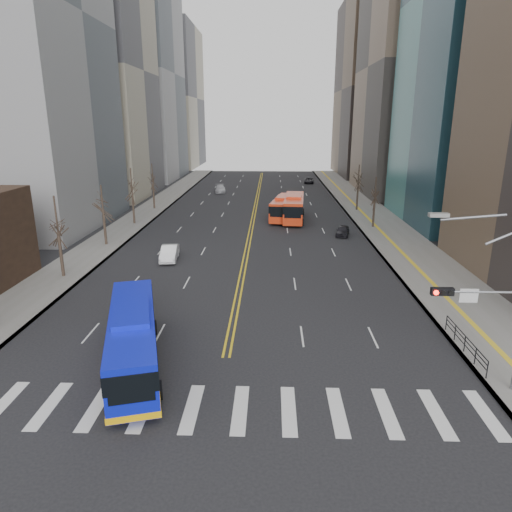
# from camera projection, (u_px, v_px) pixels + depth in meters

# --- Properties ---
(ground) EXTENTS (220.00, 220.00, 0.00)m
(ground) POSITION_uv_depth(u_px,v_px,m) (216.00, 409.00, 22.26)
(ground) COLOR black
(sidewalk_right) EXTENTS (7.00, 130.00, 0.15)m
(sidewalk_right) POSITION_uv_depth(u_px,v_px,m) (376.00, 219.00, 64.78)
(sidewalk_right) COLOR slate
(sidewalk_right) RESTS_ON ground
(sidewalk_left) EXTENTS (5.00, 130.00, 0.15)m
(sidewalk_left) POSITION_uv_depth(u_px,v_px,m) (139.00, 218.00, 65.89)
(sidewalk_left) COLOR slate
(sidewalk_left) RESTS_ON ground
(crosswalk) EXTENTS (26.70, 4.00, 0.01)m
(crosswalk) POSITION_uv_depth(u_px,v_px,m) (216.00, 409.00, 22.26)
(crosswalk) COLOR silver
(crosswalk) RESTS_ON ground
(centerline) EXTENTS (0.55, 100.00, 0.01)m
(centerline) POSITION_uv_depth(u_px,v_px,m) (255.00, 206.00, 74.95)
(centerline) COLOR gold
(centerline) RESTS_ON ground
(office_towers) EXTENTS (83.00, 134.00, 58.00)m
(office_towers) POSITION_uv_depth(u_px,v_px,m) (259.00, 60.00, 81.08)
(office_towers) COLOR gray
(office_towers) RESTS_ON ground
(signal_mast) EXTENTS (5.37, 0.37, 9.39)m
(signal_mast) POSITION_uv_depth(u_px,v_px,m) (498.00, 304.00, 22.34)
(signal_mast) COLOR gray
(signal_mast) RESTS_ON ground
(pedestrian_railing) EXTENTS (0.06, 6.06, 1.02)m
(pedestrian_railing) POSITION_uv_depth(u_px,v_px,m) (465.00, 341.00, 27.31)
(pedestrian_railing) COLOR black
(pedestrian_railing) RESTS_ON sidewalk_right
(street_trees) EXTENTS (35.20, 47.20, 7.60)m
(street_trees) POSITION_uv_depth(u_px,v_px,m) (189.00, 196.00, 54.21)
(street_trees) COLOR black
(street_trees) RESTS_ON ground
(blue_bus) EXTENTS (5.59, 11.94, 3.42)m
(blue_bus) POSITION_uv_depth(u_px,v_px,m) (133.00, 337.00, 25.75)
(blue_bus) COLOR #0E1AD4
(blue_bus) RESTS_ON ground
(red_bus_near) EXTENTS (4.20, 10.58, 3.29)m
(red_bus_near) POSITION_uv_depth(u_px,v_px,m) (283.00, 206.00, 64.84)
(red_bus_near) COLOR red
(red_bus_near) RESTS_ON ground
(red_bus_far) EXTENTS (3.46, 11.41, 3.57)m
(red_bus_far) POSITION_uv_depth(u_px,v_px,m) (294.00, 206.00, 64.19)
(red_bus_far) COLOR red
(red_bus_far) RESTS_ON ground
(car_white) EXTENTS (1.96, 4.58, 1.47)m
(car_white) POSITION_uv_depth(u_px,v_px,m) (169.00, 253.00, 45.89)
(car_white) COLOR white
(car_white) RESTS_ON ground
(car_dark_mid) EXTENTS (2.26, 3.84, 1.23)m
(car_dark_mid) POSITION_uv_depth(u_px,v_px,m) (343.00, 231.00, 55.75)
(car_dark_mid) COLOR black
(car_dark_mid) RESTS_ON ground
(car_silver) EXTENTS (2.60, 5.12, 1.42)m
(car_silver) POSITION_uv_depth(u_px,v_px,m) (220.00, 189.00, 89.36)
(car_silver) COLOR #ADADB3
(car_silver) RESTS_ON ground
(car_dark_far) EXTENTS (2.39, 4.56, 1.22)m
(car_dark_far) POSITION_uv_depth(u_px,v_px,m) (309.00, 180.00, 102.70)
(car_dark_far) COLOR black
(car_dark_far) RESTS_ON ground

